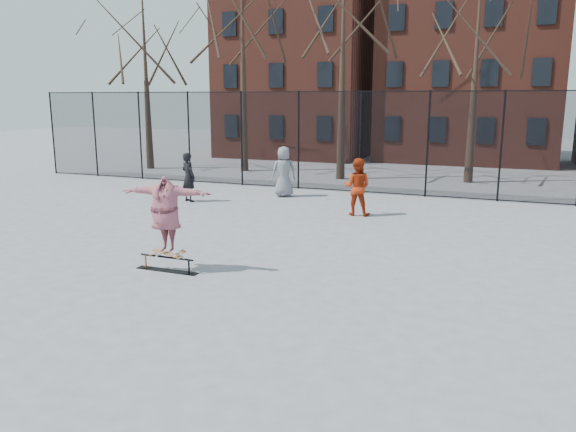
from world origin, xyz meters
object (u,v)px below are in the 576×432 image
at_px(bystander_black, 188,177).
at_px(bystander_red, 357,187).
at_px(skater, 166,216).
at_px(skate_rail, 167,265).
at_px(skateboard, 168,254).
at_px(bystander_grey, 284,172).

relative_size(bystander_black, bystander_red, 0.97).
relative_size(skater, bystander_red, 1.09).
relative_size(skate_rail, skateboard, 2.00).
height_order(skateboard, skater, skater).
relative_size(skateboard, bystander_black, 0.42).
distance_m(skateboard, bystander_grey, 9.83).
distance_m(skate_rail, skater, 1.11).
height_order(skate_rail, skater, skater).
xyz_separation_m(skateboard, skater, (0.00, 0.00, 0.86)).
height_order(skater, bystander_black, skater).
xyz_separation_m(skate_rail, bystander_grey, (-1.22, 9.73, 0.83)).
xyz_separation_m(skateboard, bystander_red, (2.26, 7.37, 0.55)).
bearing_deg(bystander_black, bystander_red, -156.44).
height_order(skate_rail, skateboard, skateboard).
distance_m(skate_rail, bystander_grey, 9.85).
bearing_deg(bystander_red, skateboard, 69.98).
bearing_deg(skate_rail, bystander_red, 72.79).
distance_m(bystander_grey, bystander_black, 3.62).
bearing_deg(bystander_black, skater, 142.92).
relative_size(skater, bystander_grey, 1.05).
bearing_deg(skateboard, skater, 0.00).
relative_size(skater, bystander_black, 1.13).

